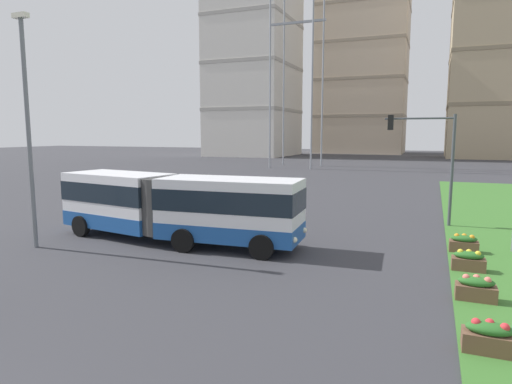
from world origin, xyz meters
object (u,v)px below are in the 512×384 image
articulated_bus (175,206)px  traffic_light_far_right (429,150)px  flower_planter_5 (464,243)px  apartment_tower_centre (510,55)px  flower_planter_2 (489,337)px  apartment_tower_westcentre (362,65)px  streetlight_left (28,123)px  flower_planter_4 (469,261)px  flower_planter_3 (476,288)px  apartment_tower_west (254,46)px

articulated_bus → traffic_light_far_right: traffic_light_far_right is taller
flower_planter_5 → apartment_tower_centre: bearing=81.8°
flower_planter_5 → flower_planter_2: bearing=-90.0°
flower_planter_2 → apartment_tower_westcentre: apartment_tower_westcentre is taller
apartment_tower_westcentre → streetlight_left: bearing=-89.2°
flower_planter_4 → streetlight_left: (-17.11, -3.17, 4.88)m
apartment_tower_centre → flower_planter_3: bearing=-97.7°
streetlight_left → apartment_tower_west: 82.88m
traffic_light_far_right → apartment_tower_centre: 77.91m
flower_planter_4 → traffic_light_far_right: traffic_light_far_right is taller
flower_planter_2 → articulated_bus: bearing=152.5°
flower_planter_3 → traffic_light_far_right: traffic_light_far_right is taller
flower_planter_5 → apartment_tower_westcentre: size_ratio=0.03×
traffic_light_far_right → apartment_tower_westcentre: (-17.01, 87.43, 17.50)m
flower_planter_4 → flower_planter_5: 2.64m
flower_planter_2 → flower_planter_4: size_ratio=1.00×
flower_planter_4 → flower_planter_3: bearing=-90.0°
articulated_bus → apartment_tower_westcentre: 97.74m
flower_planter_5 → apartment_tower_centre: (11.58, 80.51, 19.45)m
flower_planter_3 → flower_planter_5: (0.00, 5.66, 0.00)m
articulated_bus → flower_planter_4: size_ratio=10.94×
articulated_bus → streetlight_left: (-5.04, -3.12, 3.65)m
traffic_light_far_right → streetlight_left: (-15.57, -11.18, 1.28)m
articulated_bus → apartment_tower_westcentre: (-6.48, 95.48, 19.87)m
flower_planter_2 → traffic_light_far_right: bearing=96.1°
flower_planter_2 → apartment_tower_west: (-38.61, 81.07, 23.27)m
flower_planter_2 → flower_planter_3: 3.32m
streetlight_left → apartment_tower_centre: (28.69, 86.32, 14.57)m
apartment_tower_westcentre → apartment_tower_centre: bearing=-22.2°
flower_planter_2 → flower_planter_4: 6.33m
flower_planter_3 → traffic_light_far_right: bearing=97.9°
flower_planter_4 → apartment_tower_west: (-38.61, 74.74, 23.27)m
flower_planter_5 → streetlight_left: 18.72m
articulated_bus → traffic_light_far_right: size_ratio=2.05×
apartment_tower_westcentre → flower_planter_3: bearing=-79.3°
articulated_bus → flower_planter_3: 12.48m
flower_planter_3 → articulated_bus: bearing=166.2°
apartment_tower_westcentre → traffic_light_far_right: bearing=-79.0°
flower_planter_4 → streetlight_left: size_ratio=0.11×
apartment_tower_centre → streetlight_left: bearing=-108.4°
flower_planter_2 → apartment_tower_centre: 92.30m
traffic_light_far_right → flower_planter_4: bearing=-79.1°
streetlight_left → apartment_tower_westcentre: (-1.44, 98.61, 16.22)m
flower_planter_2 → flower_planter_5: same height
articulated_bus → flower_planter_5: bearing=12.6°
apartment_tower_west → apartment_tower_centre: (50.19, 8.42, -3.83)m
traffic_light_far_right → apartment_tower_west: bearing=119.1°
articulated_bus → traffic_light_far_right: (10.53, 8.05, 2.37)m
streetlight_left → apartment_tower_centre: size_ratio=0.24×
apartment_tower_west → flower_planter_2: bearing=-64.5°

